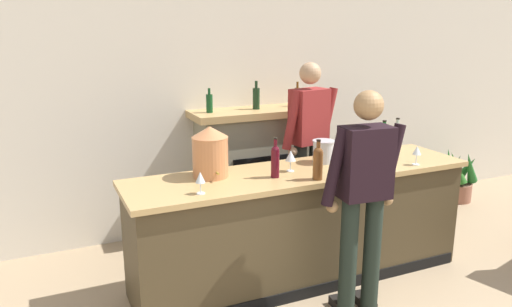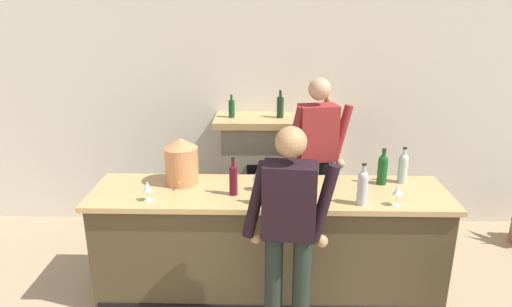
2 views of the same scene
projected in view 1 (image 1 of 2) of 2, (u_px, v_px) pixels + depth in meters
wall_back_panel at (241, 99)px, 5.34m from camera, size 12.00×0.07×2.75m
bar_counter at (301, 225)px, 4.26m from camera, size 2.96×0.73×0.98m
fireplace_stone at (254, 169)px, 5.30m from camera, size 1.34×0.52×1.60m
potted_plant_corner at (458, 179)px, 6.23m from camera, size 0.45×0.46×0.68m
person_customer at (363, 196)px, 3.61m from camera, size 0.66×0.33×1.72m
person_bartender at (309, 144)px, 4.92m from camera, size 0.65×0.36×1.81m
copper_dispenser at (210, 152)px, 3.92m from camera, size 0.29×0.33×0.41m
ice_bucket_steel at (323, 151)px, 4.35m from camera, size 0.19×0.19×0.20m
wine_bottle_chardonnay_pale at (318, 162)px, 3.86m from camera, size 0.08×0.08×0.32m
wine_bottle_rose_blush at (383, 139)px, 4.64m from camera, size 0.08×0.08×0.32m
wine_bottle_cabernet_heavy at (391, 151)px, 4.17m from camera, size 0.08×0.08×0.33m
wine_bottle_burgundy_dark at (275, 160)px, 3.91m from camera, size 0.07×0.07×0.32m
wine_bottle_port_short at (397, 136)px, 4.75m from camera, size 0.08×0.08×0.32m
wine_glass_front_right at (291, 156)px, 4.08m from camera, size 0.09×0.09×0.18m
wine_glass_by_dispenser at (417, 151)px, 4.27m from camera, size 0.07×0.07×0.17m
wine_glass_back_row at (200, 178)px, 3.54m from camera, size 0.07×0.07×0.16m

